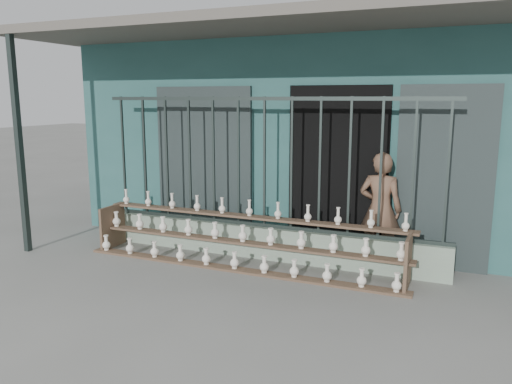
% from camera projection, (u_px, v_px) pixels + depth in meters
% --- Properties ---
extents(ground, '(60.00, 60.00, 0.00)m').
position_uv_depth(ground, '(223.00, 289.00, 5.89)').
color(ground, slate).
extents(workshop_building, '(7.40, 6.60, 3.21)m').
position_uv_depth(workshop_building, '(322.00, 131.00, 9.42)').
color(workshop_building, '#295654').
rests_on(workshop_building, ground).
extents(parapet_wall, '(5.00, 0.20, 0.45)m').
position_uv_depth(parapet_wall, '(264.00, 242.00, 7.03)').
color(parapet_wall, '#8EA58E').
rests_on(parapet_wall, ground).
extents(security_fence, '(5.00, 0.04, 1.80)m').
position_uv_depth(security_fence, '(264.00, 163.00, 6.82)').
color(security_fence, '#283330').
rests_on(security_fence, parapet_wall).
extents(shelf_rack, '(4.50, 0.68, 0.85)m').
position_uv_depth(shelf_rack, '(242.00, 239.00, 6.69)').
color(shelf_rack, brown).
rests_on(shelf_rack, ground).
extents(elderly_woman, '(0.57, 0.38, 1.53)m').
position_uv_depth(elderly_woman, '(380.00, 209.00, 6.64)').
color(elderly_woman, brown).
rests_on(elderly_woman, ground).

